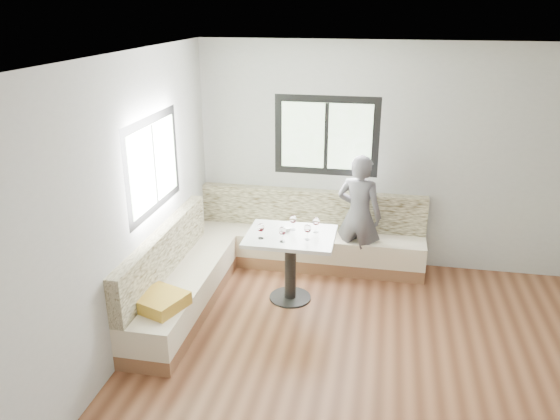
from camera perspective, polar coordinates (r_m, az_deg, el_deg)
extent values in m
cube|color=brown|center=(5.22, 11.32, -17.41)|extent=(5.00, 5.00, 0.01)
cube|color=white|center=(4.14, 14.13, 14.77)|extent=(5.00, 5.00, 0.01)
cube|color=#B7B7B2|center=(6.86, 12.33, 5.20)|extent=(5.00, 0.01, 2.80)
cube|color=#B7B7B2|center=(5.05, -16.99, -0.92)|extent=(0.01, 5.00, 2.80)
cube|color=black|center=(6.82, 4.87, 7.70)|extent=(1.30, 0.02, 1.00)
cube|color=black|center=(5.73, -13.08, 4.67)|extent=(0.02, 1.30, 1.00)
cube|color=brown|center=(7.12, 3.04, -5.13)|extent=(2.90, 0.55, 0.16)
cube|color=beige|center=(7.02, 3.07, -3.48)|extent=(2.90, 0.55, 0.29)
cube|color=beige|center=(7.06, 3.37, 0.13)|extent=(2.90, 0.14, 0.50)
cube|color=brown|center=(6.19, -9.89, -9.73)|extent=(0.55, 2.25, 0.16)
cube|color=beige|center=(6.08, -10.02, -7.90)|extent=(0.55, 2.25, 0.29)
cube|color=beige|center=(5.97, -12.10, -4.33)|extent=(0.14, 2.25, 0.50)
cube|color=gold|center=(5.43, -12.38, -9.30)|extent=(0.55, 0.55, 0.13)
cylinder|color=black|center=(6.38, 1.07, -9.10)|extent=(0.48, 0.48, 0.02)
cylinder|color=black|center=(6.20, 1.09, -6.16)|extent=(0.13, 0.13, 0.76)
cube|color=silver|center=(6.03, 1.12, -2.77)|extent=(0.98, 0.76, 0.04)
imported|color=#4F4C51|center=(6.72, 8.25, -0.56)|extent=(0.64, 0.50, 1.53)
cylinder|color=white|center=(6.11, 0.67, -2.01)|extent=(0.09, 0.09, 0.04)
sphere|color=black|center=(6.12, 0.81, -1.90)|extent=(0.02, 0.02, 0.02)
sphere|color=black|center=(6.12, 0.58, -1.89)|extent=(0.02, 0.02, 0.02)
sphere|color=black|center=(6.10, 0.66, -1.97)|extent=(0.02, 0.02, 0.02)
cylinder|color=white|center=(5.93, -2.01, -2.96)|extent=(0.06, 0.06, 0.01)
cylinder|color=white|center=(5.91, -2.02, -2.60)|extent=(0.01, 0.01, 0.08)
ellipsoid|color=white|center=(5.88, -2.03, -1.85)|extent=(0.08, 0.08, 0.09)
cylinder|color=#49050C|center=(5.89, -2.02, -2.06)|extent=(0.05, 0.05, 0.02)
cylinder|color=white|center=(5.84, 0.25, -3.32)|extent=(0.06, 0.06, 0.01)
cylinder|color=white|center=(5.82, 0.25, -2.96)|extent=(0.01, 0.01, 0.08)
ellipsoid|color=white|center=(5.79, 0.25, -2.19)|extent=(0.08, 0.08, 0.09)
cylinder|color=#49050C|center=(5.80, 0.25, -2.40)|extent=(0.05, 0.05, 0.02)
cylinder|color=white|center=(5.90, 2.87, -3.07)|extent=(0.06, 0.06, 0.01)
cylinder|color=white|center=(5.89, 2.88, -2.71)|extent=(0.01, 0.01, 0.08)
ellipsoid|color=white|center=(5.85, 2.89, -1.96)|extent=(0.08, 0.08, 0.09)
cylinder|color=#49050C|center=(5.86, 2.89, -2.16)|extent=(0.05, 0.05, 0.02)
cylinder|color=white|center=(6.15, 1.36, -2.05)|extent=(0.06, 0.06, 0.01)
cylinder|color=white|center=(6.13, 1.36, -1.70)|extent=(0.01, 0.01, 0.08)
ellipsoid|color=white|center=(6.10, 1.37, -0.97)|extent=(0.08, 0.08, 0.09)
cylinder|color=#49050C|center=(6.11, 1.37, -1.17)|extent=(0.05, 0.05, 0.02)
cylinder|color=white|center=(6.10, 3.77, -2.29)|extent=(0.06, 0.06, 0.01)
cylinder|color=white|center=(6.08, 3.78, -1.94)|extent=(0.01, 0.01, 0.08)
ellipsoid|color=white|center=(6.05, 3.80, -1.20)|extent=(0.08, 0.08, 0.09)
cylinder|color=#49050C|center=(6.06, 3.79, -1.40)|extent=(0.05, 0.05, 0.02)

